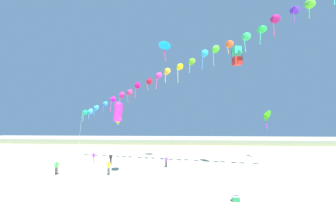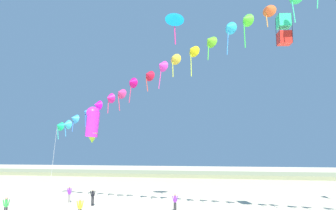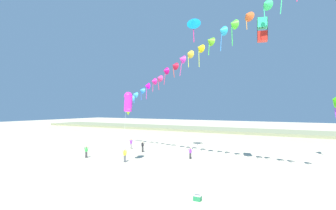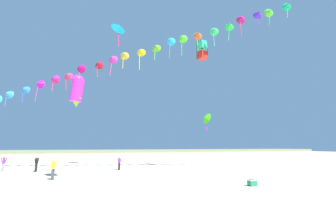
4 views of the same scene
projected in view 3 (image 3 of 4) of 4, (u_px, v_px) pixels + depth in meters
ground_plane at (122, 194)px, 20.93m from camera, size 240.00×240.00×0.00m
dune_ridge at (247, 134)px, 58.74m from camera, size 120.00×13.46×1.92m
person_near_left at (125, 154)px, 33.02m from camera, size 0.46×0.51×1.72m
person_near_right at (143, 146)px, 40.60m from camera, size 0.44×0.50×1.67m
person_mid_center at (190, 152)px, 35.12m from camera, size 0.52×0.33×1.57m
person_far_left at (86, 151)px, 35.94m from camera, size 0.50×0.43×1.66m
person_far_right at (131, 143)px, 43.62m from camera, size 0.60×0.23×1.71m
kite_banner_string at (195, 52)px, 33.93m from camera, size 36.73×17.21×20.70m
large_kite_low_lead at (128, 103)px, 31.42m from camera, size 1.42×1.30×2.81m
large_kite_mid_trail at (335, 100)px, 34.60m from camera, size 1.61×2.22×3.54m
large_kite_high_solo at (262, 30)px, 27.87m from camera, size 1.23×1.23×2.43m
large_kite_outer_drift at (194, 22)px, 37.37m from camera, size 2.34×2.00×3.96m
beach_cooler at (197, 198)px, 19.36m from camera, size 0.58×0.41×0.46m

